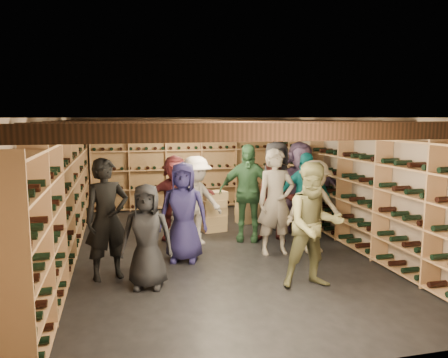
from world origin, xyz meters
TOP-DOWN VIEW (x-y plane):
  - ground at (0.00, 0.00)m, footprint 8.00×8.00m
  - walls at (0.00, 0.00)m, footprint 5.52×8.02m
  - ceiling at (0.00, 0.00)m, footprint 5.50×8.00m
  - ceiling_joists at (0.00, 0.00)m, footprint 5.40×7.12m
  - wine_rack_left at (-2.57, 0.00)m, footprint 0.32×7.50m
  - wine_rack_right at (2.57, 0.00)m, footprint 0.32×7.50m
  - wine_rack_back at (0.00, 3.83)m, footprint 4.70×0.30m
  - crate_stack_left at (0.26, 1.30)m, footprint 0.55×0.42m
  - crate_stack_right at (1.17, 1.82)m, footprint 0.54×0.40m
  - crate_loose at (0.36, 2.13)m, footprint 0.59×0.49m
  - person_0 at (-1.32, -1.53)m, footprint 0.81×0.61m
  - person_1 at (-1.87, -1.03)m, footprint 0.77×0.62m
  - person_2 at (0.98, -2.06)m, footprint 0.92×0.74m
  - person_3 at (1.70, -0.55)m, footprint 1.07×0.62m
  - person_4 at (1.76, 0.04)m, footprint 1.07×0.56m
  - person_5 at (-0.59, 0.93)m, footprint 1.59×0.64m
  - person_6 at (-0.65, -0.48)m, footprint 0.94×0.74m
  - person_7 at (0.99, -0.49)m, footprint 0.68×0.45m
  - person_8 at (1.25, 0.25)m, footprint 0.95×0.85m
  - person_9 at (-0.28, 0.38)m, footprint 1.24×0.98m
  - person_10 at (0.75, 0.47)m, footprint 1.20×0.85m
  - person_11 at (2.05, 0.91)m, footprint 1.81×0.68m
  - person_12 at (1.66, 1.30)m, footprint 1.09×0.92m

SIDE VIEW (x-z plane):
  - ground at x=0.00m, z-range 0.00..0.00m
  - crate_loose at x=0.36m, z-range 0.00..0.17m
  - crate_stack_right at x=1.17m, z-range 0.00..0.68m
  - crate_stack_left at x=0.26m, z-range 0.00..0.85m
  - person_0 at x=-1.32m, z-range 0.00..1.49m
  - person_8 at x=1.25m, z-range 0.00..1.61m
  - person_3 at x=1.70m, z-range 0.00..1.66m
  - person_5 at x=-0.59m, z-range 0.00..1.67m
  - person_6 at x=-0.65m, z-range 0.00..1.67m
  - person_9 at x=-0.28m, z-range 0.00..1.69m
  - person_4 at x=1.76m, z-range 0.00..1.75m
  - person_2 at x=0.98m, z-range 0.00..1.79m
  - person_1 at x=-1.87m, z-range 0.00..1.82m
  - person_7 at x=0.99m, z-range 0.00..1.86m
  - person_12 at x=1.66m, z-range 0.00..1.89m
  - person_10 at x=0.75m, z-range 0.00..1.90m
  - person_11 at x=2.05m, z-range 0.00..1.91m
  - wine_rack_back at x=0.00m, z-range 0.00..2.15m
  - wine_rack_left at x=-2.57m, z-range 0.00..2.15m
  - wine_rack_right at x=2.57m, z-range 0.00..2.15m
  - walls at x=0.00m, z-range 0.00..2.40m
  - ceiling_joists at x=0.00m, z-range 2.17..2.35m
  - ceiling at x=0.00m, z-range 2.40..2.40m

